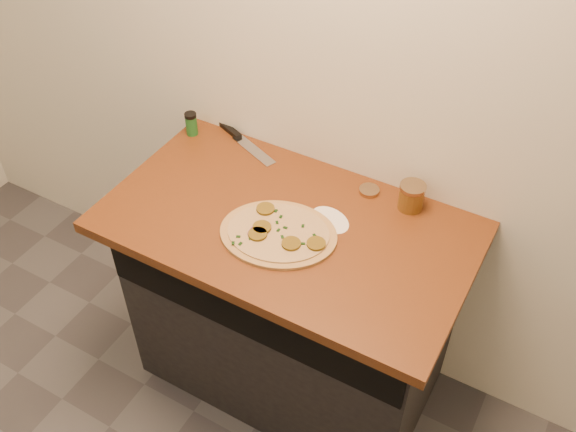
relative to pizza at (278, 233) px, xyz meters
The scene contains 8 objects.
cabinet 0.49m from the pizza, 92.65° to the left, with size 1.10×0.60×0.86m, color black.
countertop 0.08m from the pizza, 93.73° to the left, with size 1.20×0.70×0.04m, color brown.
pizza is the anchor object (origin of this frame).
chefs_knife 0.52m from the pizza, 135.40° to the left, with size 0.31×0.15×0.02m.
mason_jar_lid 0.37m from the pizza, 63.44° to the left, with size 0.07×0.07×0.01m, color #9E805C.
salsa_jar 0.46m from the pizza, 46.36° to the left, with size 0.09×0.09×0.09m.
spice_shaker 0.64m from the pizza, 150.58° to the left, with size 0.05×0.05×0.09m.
flour_spill 0.18m from the pizza, 52.06° to the left, with size 0.15×0.15×0.00m, color white.
Camera 1 is at (0.74, 0.11, 2.33)m, focal length 40.00 mm.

